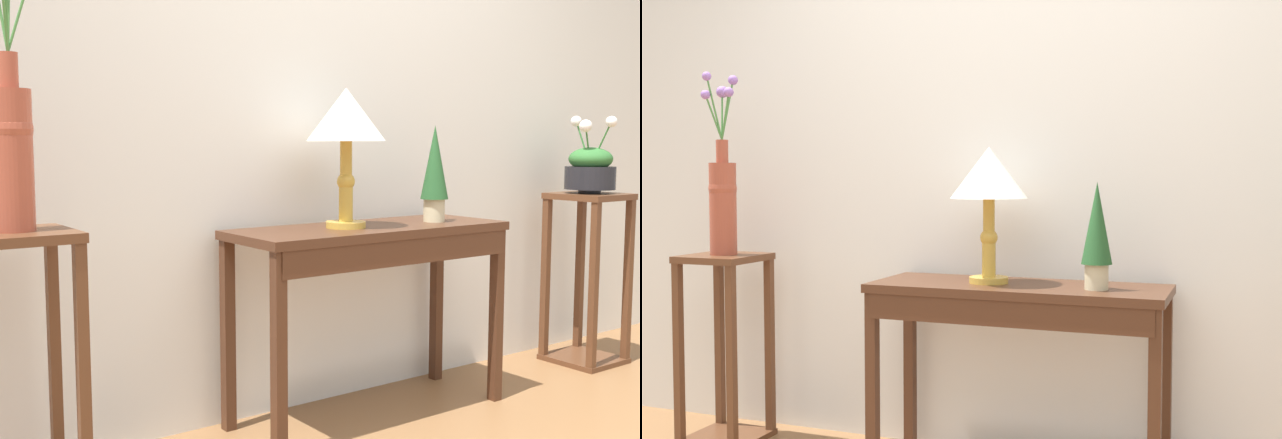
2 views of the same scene
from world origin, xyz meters
TOP-DOWN VIEW (x-y plane):
  - back_wall_with_art at (0.00, 1.53)m, footprint 9.00×0.10m
  - console_table at (0.04, 1.20)m, footprint 1.18×0.43m
  - table_lamp at (-0.08, 1.22)m, footprint 0.31×0.31m
  - potted_plant_on_console at (0.36, 1.18)m, footprint 0.12×0.12m
  - pedestal_stand_left at (-1.35, 1.18)m, footprint 0.33×0.33m
  - flower_vase_tall_left at (-1.35, 1.18)m, footprint 0.15×0.17m
  - pedestal_stand_right at (1.42, 1.18)m, footprint 0.33×0.33m
  - planter_bowl_wide_right at (1.42, 1.18)m, footprint 0.25×0.26m

SIDE VIEW (x-z plane):
  - pedestal_stand_left at x=-1.35m, z-range 0.00..0.87m
  - pedestal_stand_right at x=1.42m, z-range 0.00..0.87m
  - console_table at x=0.04m, z-range 0.28..1.07m
  - planter_bowl_wide_right at x=1.42m, z-range 0.80..1.19m
  - potted_plant_on_console at x=0.36m, z-range 0.81..1.22m
  - flower_vase_tall_left at x=-1.35m, z-range 0.73..1.54m
  - table_lamp at x=-0.08m, z-range 0.93..1.48m
  - back_wall_with_art at x=0.00m, z-range 0.00..2.80m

